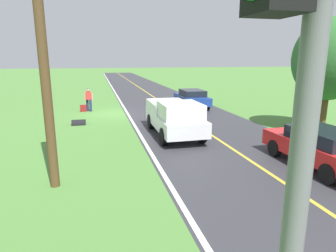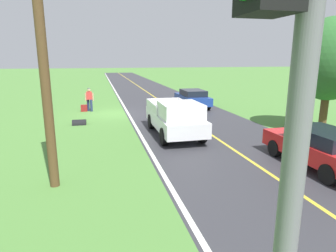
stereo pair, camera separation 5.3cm
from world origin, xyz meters
TOP-DOWN VIEW (x-y plane):
  - ground_plane at (0.00, 0.00)m, footprint 200.00×200.00m
  - road_surface at (-4.51, 0.00)m, footprint 7.48×120.00m
  - lane_edge_line at (-0.95, 0.00)m, footprint 0.16×117.60m
  - lane_centre_line at (-4.51, 0.00)m, footprint 0.14×117.60m
  - hitchhiker_walking at (1.72, -1.42)m, footprint 0.62×0.51m
  - suitcase_carried at (2.14, -1.32)m, footprint 0.46×0.21m
  - pickup_truck_passing at (-2.66, 6.92)m, footprint 2.11×5.40m
  - traffic_light_mast at (-0.02, 19.15)m, footprint 0.61×0.32m
  - tree_far_side_near at (-10.58, 7.88)m, footprint 3.66×3.66m
  - sedan_near_oncoming at (-6.27, -1.32)m, footprint 1.96×4.42m
  - sedan_mid_oncoming at (-6.62, 12.31)m, footprint 1.99×4.43m
  - utility_pole_roadside at (2.51, 11.78)m, footprint 0.28×0.28m
  - drainage_culvert at (2.25, 3.09)m, footprint 0.80×0.60m

SIDE VIEW (x-z plane):
  - ground_plane at x=0.00m, z-range 0.00..0.00m
  - drainage_culvert at x=2.25m, z-range -0.30..0.30m
  - road_surface at x=-4.51m, z-range 0.00..0.00m
  - lane_edge_line at x=-0.95m, z-range 0.00..0.01m
  - lane_centre_line at x=-4.51m, z-range 0.00..0.01m
  - suitcase_carried at x=2.14m, z-range 0.00..0.51m
  - sedan_near_oncoming at x=-6.27m, z-range 0.05..1.46m
  - sedan_mid_oncoming at x=-6.62m, z-range 0.05..1.46m
  - pickup_truck_passing at x=-2.66m, z-range 0.06..1.88m
  - hitchhiker_walking at x=1.72m, z-range 0.11..1.85m
  - traffic_light_mast at x=-0.02m, z-range 0.95..6.15m
  - tree_far_side_near at x=-10.58m, z-range 0.83..6.74m
  - utility_pole_roadside at x=2.51m, z-range 0.00..7.86m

